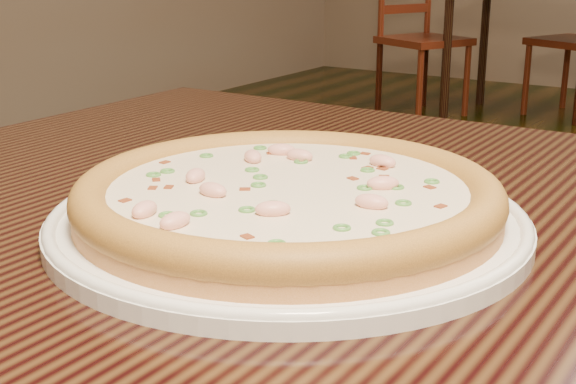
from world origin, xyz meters
The scene contains 5 objects.
hero_table centered at (-0.32, -0.73, 0.65)m, with size 1.20×0.80×0.75m.
plate centered at (-0.44, -0.78, 0.76)m, with size 0.36×0.36×0.02m.
pizza centered at (-0.44, -0.78, 0.78)m, with size 0.32×0.32×0.03m.
bg_table_left centered at (-1.38, 3.30, 0.65)m, with size 1.00×0.70×0.75m.
chair_a centered at (-2.07, 3.13, 0.44)m, with size 0.56×0.56×0.95m.
Camera 1 is at (-0.14, -1.26, 0.96)m, focal length 50.00 mm.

